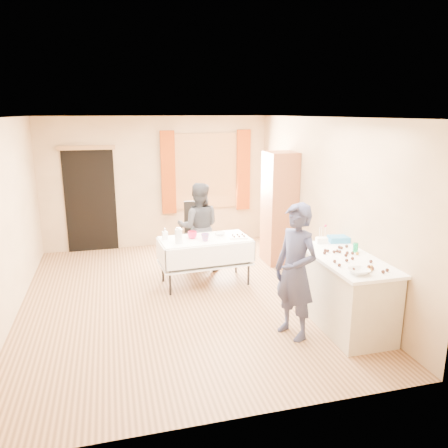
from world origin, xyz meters
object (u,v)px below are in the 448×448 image
object	(u,v)px
chair	(198,244)
woman	(199,227)
counter	(344,291)
party_table	(205,257)
cabinet	(279,208)
girl	(296,272)

from	to	relation	value
chair	woman	distance (m)	0.63
counter	party_table	size ratio (longest dim) A/B	1.04
cabinet	chair	world-z (taller)	cabinet
party_table	chair	distance (m)	1.13
girl	woman	distance (m)	2.67
chair	counter	bearing A→B (deg)	-60.80
cabinet	party_table	size ratio (longest dim) A/B	1.36
cabinet	chair	distance (m)	1.62
counter	party_table	xyz separation A→B (m)	(-1.42, 1.82, -0.01)
counter	chair	distance (m)	3.21
cabinet	girl	size ratio (longest dim) A/B	1.21
counter	girl	distance (m)	0.83
counter	chair	bearing A→B (deg)	114.12
counter	girl	bearing A→B (deg)	-171.79
counter	woman	size ratio (longest dim) A/B	1.01
cabinet	girl	xyz separation A→B (m)	(-0.83, -2.62, -0.17)
woman	party_table	bearing A→B (deg)	98.88
counter	girl	xyz separation A→B (m)	(-0.73, -0.11, 0.38)
cabinet	counter	xyz separation A→B (m)	(-0.10, -2.52, -0.55)
chair	woman	bearing A→B (deg)	-93.30
girl	woman	world-z (taller)	girl
cabinet	girl	bearing A→B (deg)	-107.54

